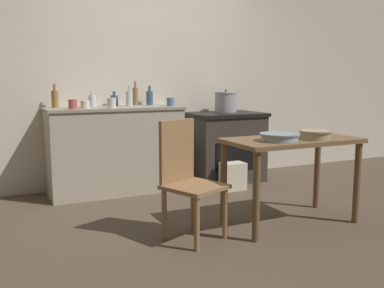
% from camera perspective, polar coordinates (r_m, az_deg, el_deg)
% --- Properties ---
extents(ground_plane, '(14.00, 14.00, 0.00)m').
position_cam_1_polar(ground_plane, '(3.89, 2.75, -9.72)').
color(ground_plane, brown).
extents(wall_back, '(8.00, 0.07, 2.55)m').
position_cam_1_polar(wall_back, '(5.14, -5.61, 9.12)').
color(wall_back, beige).
rests_on(wall_back, ground_plane).
extents(counter_cabinet, '(1.44, 0.60, 0.93)m').
position_cam_1_polar(counter_cabinet, '(4.74, -10.22, -0.73)').
color(counter_cabinet, '#B2A893').
rests_on(counter_cabinet, ground_plane).
extents(stove, '(0.88, 0.68, 0.83)m').
position_cam_1_polar(stove, '(5.23, 4.35, -0.32)').
color(stove, '#38332D').
rests_on(stove, ground_plane).
extents(work_table, '(1.12, 0.59, 0.73)m').
position_cam_1_polar(work_table, '(3.70, 13.10, -1.08)').
color(work_table, brown).
rests_on(work_table, ground_plane).
extents(chair, '(0.52, 0.52, 0.91)m').
position_cam_1_polar(chair, '(3.29, -0.63, -4.45)').
color(chair, '#997047').
rests_on(chair, ground_plane).
extents(flour_sack, '(0.26, 0.18, 0.31)m').
position_cam_1_polar(flour_sack, '(4.81, 5.47, -4.30)').
color(flour_sack, beige).
rests_on(flour_sack, ground_plane).
extents(stock_pot, '(0.28, 0.28, 0.27)m').
position_cam_1_polar(stock_pot, '(5.24, 4.51, 5.61)').
color(stock_pot, '#A8A8AD').
rests_on(stock_pot, stove).
extents(mixing_bowl_large, '(0.32, 0.32, 0.06)m').
position_cam_1_polar(mixing_bowl_large, '(3.49, 11.57, 0.97)').
color(mixing_bowl_large, '#93A8B2').
rests_on(mixing_bowl_large, work_table).
extents(mixing_bowl_small, '(0.27, 0.27, 0.07)m').
position_cam_1_polar(mixing_bowl_small, '(3.68, 16.13, 1.27)').
color(mixing_bowl_small, tan).
rests_on(mixing_bowl_small, work_table).
extents(bottle_far_left, '(0.08, 0.08, 0.17)m').
position_cam_1_polar(bottle_far_left, '(4.78, -13.16, 5.67)').
color(bottle_far_left, silver).
rests_on(bottle_far_left, counter_cabinet).
extents(bottle_left, '(0.06, 0.06, 0.27)m').
position_cam_1_polar(bottle_left, '(4.99, -7.54, 6.39)').
color(bottle_left, olive).
rests_on(bottle_left, counter_cabinet).
extents(bottle_mid_left, '(0.08, 0.08, 0.16)m').
position_cam_1_polar(bottle_mid_left, '(4.87, -10.32, 5.77)').
color(bottle_mid_left, '#3D5675').
rests_on(bottle_mid_left, counter_cabinet).
extents(bottle_center_left, '(0.08, 0.08, 0.22)m').
position_cam_1_polar(bottle_center_left, '(4.99, -5.67, 6.19)').
color(bottle_center_left, '#3D5675').
rests_on(bottle_center_left, counter_cabinet).
extents(bottle_center, '(0.07, 0.07, 0.22)m').
position_cam_1_polar(bottle_center, '(4.78, -8.37, 6.06)').
color(bottle_center, silver).
rests_on(bottle_center, counter_cabinet).
extents(bottle_center_right, '(0.07, 0.07, 0.24)m').
position_cam_1_polar(bottle_center_right, '(4.72, -17.81, 5.80)').
color(bottle_center_right, olive).
rests_on(bottle_center_right, counter_cabinet).
extents(cup_mid_right, '(0.08, 0.08, 0.09)m').
position_cam_1_polar(cup_mid_right, '(4.42, -15.61, 5.13)').
color(cup_mid_right, '#B74C42').
rests_on(cup_mid_right, counter_cabinet).
extents(cup_right, '(0.09, 0.09, 0.10)m').
position_cam_1_polar(cup_right, '(4.47, -10.67, 5.39)').
color(cup_right, silver).
rests_on(cup_right, counter_cabinet).
extents(cup_far_right, '(0.08, 0.08, 0.09)m').
position_cam_1_polar(cup_far_right, '(4.73, -2.90, 5.62)').
color(cup_far_right, '#4C6B99').
rests_on(cup_far_right, counter_cabinet).
extents(cup_end_right, '(0.09, 0.09, 0.08)m').
position_cam_1_polar(cup_end_right, '(4.48, -14.05, 5.12)').
color(cup_end_right, silver).
rests_on(cup_end_right, counter_cabinet).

